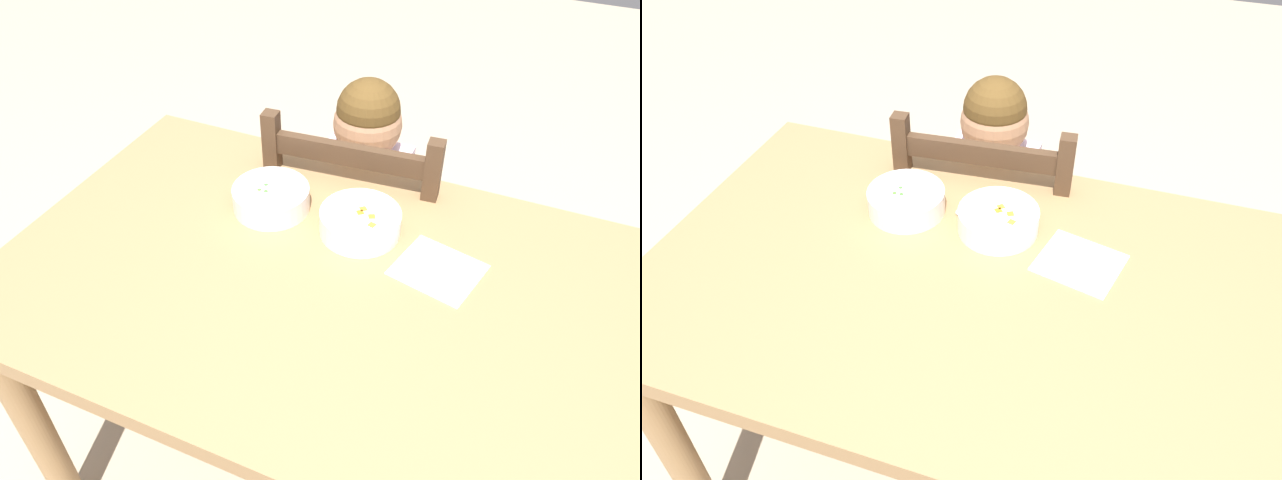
% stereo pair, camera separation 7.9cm
% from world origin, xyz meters
% --- Properties ---
extents(ground_plane, '(8.00, 8.00, 0.00)m').
position_xyz_m(ground_plane, '(0.00, 0.00, 0.00)').
color(ground_plane, tan).
extents(dining_table, '(1.35, 0.82, 0.76)m').
position_xyz_m(dining_table, '(0.00, 0.00, 0.65)').
color(dining_table, '#9B764C').
rests_on(dining_table, ground).
extents(dining_chair, '(0.45, 0.45, 0.90)m').
position_xyz_m(dining_chair, '(-0.12, 0.46, 0.44)').
color(dining_chair, '#483221').
rests_on(dining_chair, ground).
extents(child_figure, '(0.32, 0.31, 0.94)m').
position_xyz_m(child_figure, '(-0.12, 0.45, 0.62)').
color(child_figure, silver).
rests_on(child_figure, ground).
extents(bowl_of_peas, '(0.17, 0.17, 0.05)m').
position_xyz_m(bowl_of_peas, '(-0.23, 0.16, 0.79)').
color(bowl_of_peas, white).
rests_on(bowl_of_peas, dining_table).
extents(bowl_of_carrots, '(0.17, 0.17, 0.05)m').
position_xyz_m(bowl_of_carrots, '(-0.02, 0.16, 0.79)').
color(bowl_of_carrots, white).
rests_on(bowl_of_carrots, dining_table).
extents(spoon, '(0.13, 0.07, 0.01)m').
position_xyz_m(spoon, '(-0.08, 0.19, 0.76)').
color(spoon, silver).
rests_on(spoon, dining_table).
extents(paper_napkin, '(0.19, 0.17, 0.00)m').
position_xyz_m(paper_napkin, '(0.16, 0.11, 0.76)').
color(paper_napkin, white).
rests_on(paper_napkin, dining_table).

